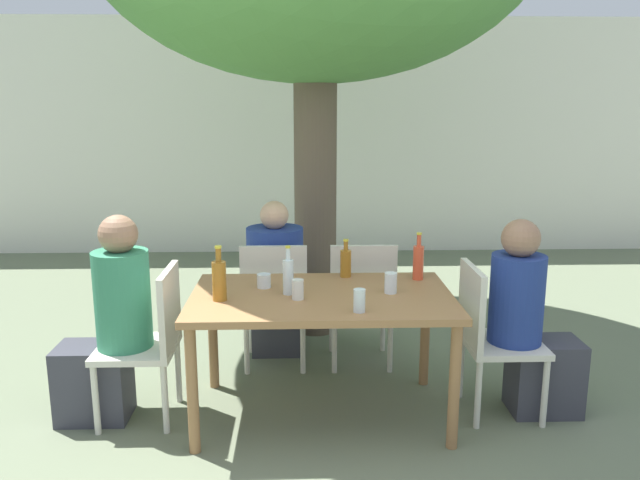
% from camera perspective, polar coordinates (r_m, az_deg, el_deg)
% --- Properties ---
extents(ground_plane, '(30.00, 30.00, 0.00)m').
position_cam_1_polar(ground_plane, '(3.84, 0.15, -15.60)').
color(ground_plane, '#667056').
extents(cafe_building_wall, '(10.00, 0.08, 2.80)m').
position_cam_1_polar(cafe_building_wall, '(7.63, -0.95, 9.33)').
color(cafe_building_wall, white).
rests_on(cafe_building_wall, ground_plane).
extents(dining_table_front, '(1.49, 0.90, 0.74)m').
position_cam_1_polar(dining_table_front, '(3.58, 0.15, -6.18)').
color(dining_table_front, '#996B42').
rests_on(dining_table_front, ground_plane).
extents(patio_chair_0, '(0.44, 0.44, 0.89)m').
position_cam_1_polar(patio_chair_0, '(3.73, -15.17, -8.43)').
color(patio_chair_0, beige).
rests_on(patio_chair_0, ground_plane).
extents(patio_chair_1, '(0.44, 0.44, 0.89)m').
position_cam_1_polar(patio_chair_1, '(3.79, 15.21, -8.09)').
color(patio_chair_1, beige).
rests_on(patio_chair_1, ground_plane).
extents(patio_chair_2, '(0.44, 0.44, 0.89)m').
position_cam_1_polar(patio_chair_2, '(4.28, -4.17, -5.32)').
color(patio_chair_2, beige).
rests_on(patio_chair_2, ground_plane).
extents(patio_chair_3, '(0.44, 0.44, 0.89)m').
position_cam_1_polar(patio_chair_3, '(4.30, 3.82, -5.24)').
color(patio_chair_3, beige).
rests_on(patio_chair_3, ground_plane).
extents(person_seated_0, '(0.56, 0.31, 1.21)m').
position_cam_1_polar(person_seated_0, '(3.78, -18.70, -7.85)').
color(person_seated_0, '#383842').
rests_on(person_seated_0, ground_plane).
extents(person_seated_1, '(0.55, 0.31, 1.17)m').
position_cam_1_polar(person_seated_1, '(3.86, 18.63, -7.70)').
color(person_seated_1, '#383842').
rests_on(person_seated_1, ground_plane).
extents(person_seated_2, '(0.39, 0.60, 1.15)m').
position_cam_1_polar(person_seated_2, '(4.49, -4.05, -4.22)').
color(person_seated_2, '#383842').
rests_on(person_seated_2, ground_plane).
extents(soda_bottle_0, '(0.07, 0.07, 0.29)m').
position_cam_1_polar(soda_bottle_0, '(3.87, 8.98, -1.94)').
color(soda_bottle_0, '#DB4C2D').
rests_on(soda_bottle_0, dining_table_front).
extents(amber_bottle_1, '(0.07, 0.07, 0.24)m').
position_cam_1_polar(amber_bottle_1, '(3.89, 2.37, -2.05)').
color(amber_bottle_1, '#9E661E').
rests_on(amber_bottle_1, dining_table_front).
extents(water_bottle_2, '(0.06, 0.06, 0.28)m').
position_cam_1_polar(water_bottle_2, '(3.53, -2.92, -3.27)').
color(water_bottle_2, silver).
rests_on(water_bottle_2, dining_table_front).
extents(amber_bottle_3, '(0.08, 0.08, 0.31)m').
position_cam_1_polar(amber_bottle_3, '(3.46, -9.20, -3.56)').
color(amber_bottle_3, '#9E661E').
rests_on(amber_bottle_3, dining_table_front).
extents(drinking_glass_0, '(0.07, 0.07, 0.11)m').
position_cam_1_polar(drinking_glass_0, '(3.45, -2.04, -4.54)').
color(drinking_glass_0, silver).
rests_on(drinking_glass_0, dining_table_front).
extents(drinking_glass_1, '(0.06, 0.06, 0.12)m').
position_cam_1_polar(drinking_glass_1, '(3.25, 3.62, -5.55)').
color(drinking_glass_1, silver).
rests_on(drinking_glass_1, dining_table_front).
extents(drinking_glass_2, '(0.08, 0.08, 0.08)m').
position_cam_1_polar(drinking_glass_2, '(3.69, -5.15, -3.74)').
color(drinking_glass_2, white).
rests_on(drinking_glass_2, dining_table_front).
extents(drinking_glass_3, '(0.07, 0.07, 0.12)m').
position_cam_1_polar(drinking_glass_3, '(3.58, 6.48, -3.92)').
color(drinking_glass_3, white).
rests_on(drinking_glass_3, dining_table_front).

